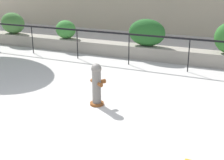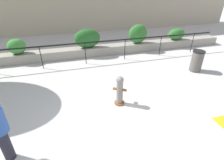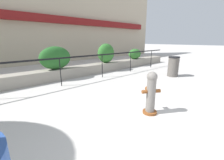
{
  "view_description": "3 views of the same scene",
  "coord_description": "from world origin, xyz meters",
  "views": [
    {
      "loc": [
        3.95,
        -5.37,
        3.14
      ],
      "look_at": [
        0.97,
        1.25,
        0.67
      ],
      "focal_mm": 50.0,
      "sensor_mm": 36.0,
      "label": 1
    },
    {
      "loc": [
        -1.01,
        -3.61,
        3.76
      ],
      "look_at": [
        0.58,
        1.96,
        0.5
      ],
      "focal_mm": 28.0,
      "sensor_mm": 36.0,
      "label": 2
    },
    {
      "loc": [
        -2.46,
        -0.78,
        1.81
      ],
      "look_at": [
        0.53,
        2.45,
        0.63
      ],
      "focal_mm": 24.0,
      "sensor_mm": 36.0,
      "label": 3
    }
  ],
  "objects": [
    {
      "name": "ground_plane",
      "position": [
        0.0,
        0.0,
        0.0
      ],
      "size": [
        120.0,
        120.0,
        0.0
      ],
      "primitive_type": "plane",
      "color": "#BCB7B2"
    },
    {
      "name": "building_facade",
      "position": [
        0.0,
        11.98,
        3.99
      ],
      "size": [
        30.0,
        1.36,
        8.0
      ],
      "color": "tan",
      "rests_on": "ground"
    },
    {
      "name": "planter_wall_low",
      "position": [
        0.0,
        6.0,
        0.25
      ],
      "size": [
        18.0,
        0.7,
        0.5
      ],
      "primitive_type": "cube",
      "color": "gray",
      "rests_on": "ground"
    },
    {
      "name": "fence_railing_segment",
      "position": [
        -0.0,
        4.9,
        1.02
      ],
      "size": [
        15.0,
        0.05,
        1.15
      ],
      "color": "black",
      "rests_on": "ground"
    },
    {
      "name": "hedge_bush_2",
      "position": [
        0.3,
        6.0,
        1.02
      ],
      "size": [
        1.45,
        0.66,
        1.04
      ],
      "primitive_type": "ellipsoid",
      "color": "#235B23",
      "rests_on": "planter_wall_low"
    },
    {
      "name": "hedge_bush_3",
      "position": [
        3.34,
        6.0,
        1.06
      ],
      "size": [
        1.14,
        0.68,
        1.11
      ],
      "primitive_type": "ellipsoid",
      "color": "#2D6B28",
      "rests_on": "planter_wall_low"
    },
    {
      "name": "hedge_bush_4",
      "position": [
        6.03,
        6.0,
        0.85
      ],
      "size": [
        1.12,
        0.66,
        0.71
      ],
      "primitive_type": "ellipsoid",
      "color": "#2D6B28",
      "rests_on": "planter_wall_low"
    },
    {
      "name": "fire_hydrant",
      "position": [
        0.62,
        1.12,
        0.55
      ],
      "size": [
        0.48,
        0.48,
        1.08
      ],
      "color": "brown",
      "rests_on": "ground"
    },
    {
      "name": "trash_bin",
      "position": [
        4.94,
        2.62,
        0.51
      ],
      "size": [
        0.55,
        0.55,
        1.01
      ],
      "color": "#56514C",
      "rests_on": "ground"
    }
  ]
}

